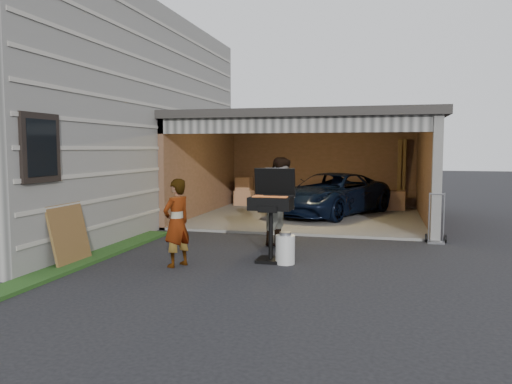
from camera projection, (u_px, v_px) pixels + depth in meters
ground at (206, 270)px, 8.21m from camera, size 80.00×80.00×0.00m
house at (45, 120)px, 13.31m from camera, size 7.00×11.00×5.50m
groundcover_strip at (49, 274)px, 7.80m from camera, size 0.50×8.00×0.06m
garage at (311, 153)px, 14.42m from camera, size 6.80×6.30×2.90m
minivan at (331, 196)px, 14.50m from camera, size 3.64×4.82×1.22m
woman at (177, 223)px, 8.38m from camera, size 0.55×0.64×1.49m
man at (283, 201)px, 10.26m from camera, size 0.92×1.05×1.81m
bbq_grill at (271, 207)px, 8.75m from camera, size 0.74×0.65×1.64m
propane_tank at (285, 250)px, 8.60m from camera, size 0.37×0.37×0.50m
plywood_panel at (69, 234)px, 8.53m from camera, size 0.26×0.95×1.04m
hand_truck at (436, 233)px, 10.53m from camera, size 0.44×0.33×1.06m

